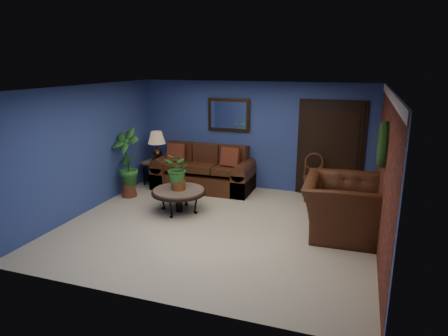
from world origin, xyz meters
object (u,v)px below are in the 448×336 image
(coffee_table, at_px, (179,192))
(armchair, at_px, (342,207))
(end_table, at_px, (158,166))
(side_chair, at_px, (314,174))
(table_lamp, at_px, (157,143))
(sofa, at_px, (205,174))

(coffee_table, distance_m, armchair, 3.14)
(end_table, relative_size, side_chair, 0.62)
(side_chair, xyz_separation_m, armchair, (0.69, -1.68, -0.09))
(end_table, bearing_deg, side_chair, 1.12)
(end_table, height_order, side_chair, side_chair)
(table_lamp, bearing_deg, sofa, 1.77)
(side_chair, relative_size, armchair, 0.68)
(end_table, relative_size, table_lamp, 0.90)
(end_table, height_order, armchair, armchair)
(sofa, distance_m, table_lamp, 1.40)
(sofa, height_order, side_chair, sofa)
(sofa, xyz_separation_m, coffee_table, (0.09, -1.62, 0.06))
(armchair, bearing_deg, sofa, 61.70)
(coffee_table, height_order, side_chair, side_chair)
(sofa, bearing_deg, coffee_table, -86.87)
(coffee_table, relative_size, armchair, 0.72)
(side_chair, bearing_deg, table_lamp, 170.57)
(sofa, bearing_deg, armchair, -26.95)
(side_chair, bearing_deg, sofa, 170.26)
(side_chair, bearing_deg, armchair, -78.29)
(coffee_table, bearing_deg, sofa, 93.13)
(coffee_table, distance_m, end_table, 2.06)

